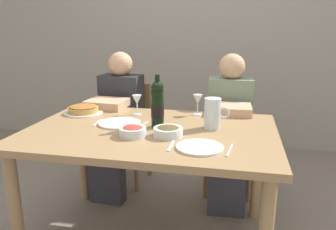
{
  "coord_description": "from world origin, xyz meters",
  "views": [
    {
      "loc": [
        0.51,
        -1.87,
        1.37
      ],
      "look_at": [
        0.1,
        0.05,
        0.84
      ],
      "focal_mm": 35.92,
      "sensor_mm": 36.0,
      "label": 1
    }
  ],
  "objects_px": {
    "baked_tart": "(83,110)",
    "diner_right": "(229,126)",
    "wine_bottle": "(158,104)",
    "salad_bowl": "(133,131)",
    "dinner_plate_left_setting": "(120,123)",
    "chair_right": "(229,132)",
    "water_pitcher": "(213,115)",
    "dinner_plate_right_setting": "(200,147)",
    "diner_left": "(117,120)",
    "olive_bowl": "(168,131)",
    "wine_glass_left_diner": "(137,101)",
    "wine_glass_right_diner": "(198,100)",
    "chair_left": "(128,126)",
    "dining_table": "(151,144)"
  },
  "relations": [
    {
      "from": "wine_bottle",
      "to": "wine_glass_right_diner",
      "type": "xyz_separation_m",
      "value": [
        0.2,
        0.35,
        -0.04
      ]
    },
    {
      "from": "salad_bowl",
      "to": "wine_glass_right_diner",
      "type": "bearing_deg",
      "value": 61.28
    },
    {
      "from": "wine_glass_right_diner",
      "to": "diner_right",
      "type": "height_order",
      "value": "diner_right"
    },
    {
      "from": "dining_table",
      "to": "diner_right",
      "type": "distance_m",
      "value": 0.79
    },
    {
      "from": "wine_bottle",
      "to": "dinner_plate_right_setting",
      "type": "height_order",
      "value": "wine_bottle"
    },
    {
      "from": "wine_bottle",
      "to": "chair_left",
      "type": "xyz_separation_m",
      "value": [
        -0.48,
        0.82,
        -0.41
      ]
    },
    {
      "from": "diner_right",
      "to": "chair_left",
      "type": "bearing_deg",
      "value": -16.08
    },
    {
      "from": "wine_glass_right_diner",
      "to": "dinner_plate_left_setting",
      "type": "height_order",
      "value": "wine_glass_right_diner"
    },
    {
      "from": "baked_tart",
      "to": "diner_left",
      "type": "bearing_deg",
      "value": 73.72
    },
    {
      "from": "salad_bowl",
      "to": "wine_glass_left_diner",
      "type": "xyz_separation_m",
      "value": [
        -0.12,
        0.46,
        0.07
      ]
    },
    {
      "from": "dinner_plate_right_setting",
      "to": "chair_right",
      "type": "xyz_separation_m",
      "value": [
        0.12,
        1.15,
        -0.27
      ]
    },
    {
      "from": "chair_left",
      "to": "dinner_plate_left_setting",
      "type": "bearing_deg",
      "value": 109.31
    },
    {
      "from": "dining_table",
      "to": "dinner_plate_left_setting",
      "type": "height_order",
      "value": "dinner_plate_left_setting"
    },
    {
      "from": "wine_bottle",
      "to": "wine_glass_left_diner",
      "type": "distance_m",
      "value": 0.34
    },
    {
      "from": "dinner_plate_right_setting",
      "to": "water_pitcher",
      "type": "bearing_deg",
      "value": 84.67
    },
    {
      "from": "salad_bowl",
      "to": "diner_left",
      "type": "relative_size",
      "value": 0.13
    },
    {
      "from": "chair_left",
      "to": "dining_table",
      "type": "bearing_deg",
      "value": 120.81
    },
    {
      "from": "chair_left",
      "to": "diner_left",
      "type": "bearing_deg",
      "value": 90.64
    },
    {
      "from": "salad_bowl",
      "to": "olive_bowl",
      "type": "xyz_separation_m",
      "value": [
        0.2,
        0.04,
        -0.0
      ]
    },
    {
      "from": "water_pitcher",
      "to": "wine_bottle",
      "type": "bearing_deg",
      "value": -172.47
    },
    {
      "from": "wine_glass_left_diner",
      "to": "chair_left",
      "type": "relative_size",
      "value": 0.16
    },
    {
      "from": "wine_bottle",
      "to": "diner_left",
      "type": "distance_m",
      "value": 0.81
    },
    {
      "from": "dining_table",
      "to": "wine_bottle",
      "type": "height_order",
      "value": "wine_bottle"
    },
    {
      "from": "wine_bottle",
      "to": "diner_right",
      "type": "relative_size",
      "value": 0.28
    },
    {
      "from": "wine_bottle",
      "to": "diner_right",
      "type": "bearing_deg",
      "value": 54.5
    },
    {
      "from": "wine_glass_right_diner",
      "to": "wine_glass_left_diner",
      "type": "bearing_deg",
      "value": -168.47
    },
    {
      "from": "diner_right",
      "to": "dinner_plate_left_setting",
      "type": "bearing_deg",
      "value": 38.62
    },
    {
      "from": "baked_tart",
      "to": "wine_bottle",
      "type": "bearing_deg",
      "value": -19.63
    },
    {
      "from": "dining_table",
      "to": "wine_glass_right_diner",
      "type": "relative_size",
      "value": 10.44
    },
    {
      "from": "diner_right",
      "to": "diner_left",
      "type": "bearing_deg",
      "value": -1.34
    },
    {
      "from": "olive_bowl",
      "to": "diner_left",
      "type": "xyz_separation_m",
      "value": [
        -0.59,
        0.74,
        -0.17
      ]
    },
    {
      "from": "wine_glass_right_diner",
      "to": "dinner_plate_right_setting",
      "type": "relative_size",
      "value": 0.59
    },
    {
      "from": "chair_left",
      "to": "diner_right",
      "type": "height_order",
      "value": "diner_right"
    },
    {
      "from": "dinner_plate_left_setting",
      "to": "chair_left",
      "type": "height_order",
      "value": "chair_left"
    },
    {
      "from": "dinner_plate_left_setting",
      "to": "chair_left",
      "type": "bearing_deg",
      "value": 105.55
    },
    {
      "from": "dinner_plate_left_setting",
      "to": "chair_right",
      "type": "xyz_separation_m",
      "value": [
        0.67,
        0.82,
        -0.27
      ]
    },
    {
      "from": "wine_bottle",
      "to": "salad_bowl",
      "type": "height_order",
      "value": "wine_bottle"
    },
    {
      "from": "baked_tart",
      "to": "diner_right",
      "type": "relative_size",
      "value": 0.24
    },
    {
      "from": "wine_glass_right_diner",
      "to": "diner_right",
      "type": "relative_size",
      "value": 0.12
    },
    {
      "from": "salad_bowl",
      "to": "chair_right",
      "type": "xyz_separation_m",
      "value": [
        0.51,
        1.03,
        -0.29
      ]
    },
    {
      "from": "dinner_plate_left_setting",
      "to": "dinner_plate_right_setting",
      "type": "xyz_separation_m",
      "value": [
        0.55,
        -0.33,
        0.0
      ]
    },
    {
      "from": "wine_glass_left_diner",
      "to": "wine_glass_right_diner",
      "type": "bearing_deg",
      "value": 11.53
    },
    {
      "from": "wine_bottle",
      "to": "diner_right",
      "type": "height_order",
      "value": "diner_right"
    },
    {
      "from": "diner_right",
      "to": "salad_bowl",
      "type": "bearing_deg",
      "value": 54.68
    },
    {
      "from": "olive_bowl",
      "to": "dinner_plate_left_setting",
      "type": "distance_m",
      "value": 0.39
    },
    {
      "from": "water_pitcher",
      "to": "dinner_plate_right_setting",
      "type": "bearing_deg",
      "value": -95.33
    },
    {
      "from": "baked_tart",
      "to": "diner_left",
      "type": "relative_size",
      "value": 0.24
    },
    {
      "from": "wine_glass_right_diner",
      "to": "chair_left",
      "type": "bearing_deg",
      "value": 145.33
    },
    {
      "from": "wine_bottle",
      "to": "chair_right",
      "type": "xyz_separation_m",
      "value": [
        0.42,
        0.83,
        -0.41
      ]
    },
    {
      "from": "baked_tart",
      "to": "olive_bowl",
      "type": "height_order",
      "value": "same"
    }
  ]
}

